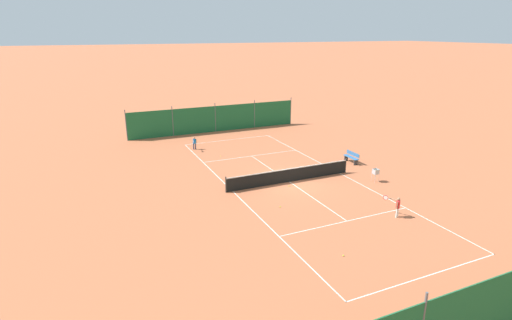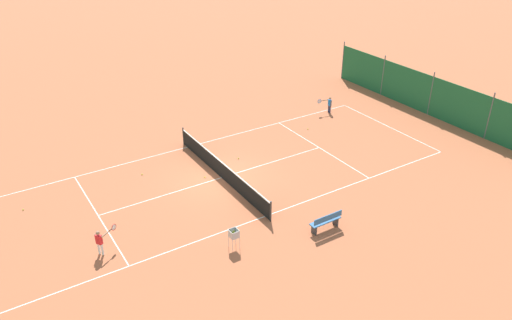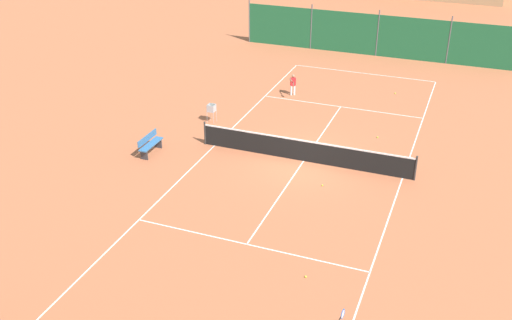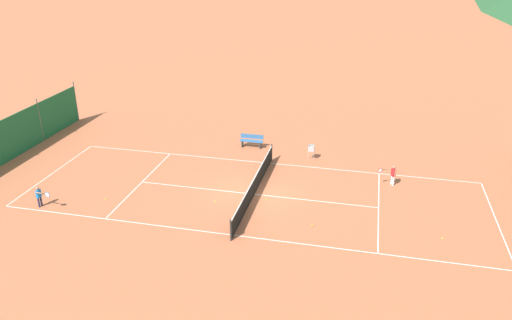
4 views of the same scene
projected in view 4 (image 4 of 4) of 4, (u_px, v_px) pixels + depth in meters
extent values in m
plane|color=#B7603D|center=(254.00, 194.00, 26.29)|extent=(600.00, 600.00, 0.00)
cube|color=white|center=(496.00, 220.00, 23.82)|extent=(8.25, 0.05, 0.01)
cube|color=white|center=(54.00, 172.00, 28.76)|extent=(8.25, 0.05, 0.01)
cube|color=white|center=(270.00, 163.00, 29.94)|extent=(0.05, 23.85, 0.01)
cube|color=white|center=(234.00, 235.00, 22.63)|extent=(0.05, 23.85, 0.01)
cube|color=white|center=(379.00, 208.00, 24.96)|extent=(8.20, 0.05, 0.01)
cube|color=white|center=(142.00, 182.00, 27.62)|extent=(8.20, 0.05, 0.01)
cube|color=white|center=(254.00, 194.00, 26.29)|extent=(0.05, 12.80, 0.01)
cylinder|color=#2D2D2D|center=(272.00, 152.00, 30.13)|extent=(0.08, 0.08, 1.06)
cylinder|color=#2D2D2D|center=(231.00, 230.00, 22.02)|extent=(0.08, 0.08, 1.06)
cube|color=black|center=(254.00, 187.00, 26.11)|extent=(9.10, 0.02, 0.91)
cube|color=white|center=(254.00, 178.00, 25.91)|extent=(9.10, 0.04, 0.06)
cylinder|color=#59595E|center=(76.00, 101.00, 36.58)|extent=(0.08, 0.08, 2.90)
cylinder|color=#59595E|center=(40.00, 120.00, 32.75)|extent=(0.08, 0.08, 2.90)
cylinder|color=white|center=(393.00, 181.00, 27.12)|extent=(0.10, 0.10, 0.54)
cylinder|color=white|center=(392.00, 180.00, 27.27)|extent=(0.10, 0.10, 0.54)
cube|color=red|center=(393.00, 172.00, 27.00)|extent=(0.30, 0.26, 0.42)
sphere|color=#A37556|center=(394.00, 167.00, 26.88)|extent=(0.16, 0.16, 0.16)
cylinder|color=#A37556|center=(395.00, 174.00, 26.86)|extent=(0.06, 0.06, 0.42)
cylinder|color=#A37556|center=(389.00, 169.00, 27.02)|extent=(0.27, 0.39, 0.06)
cylinder|color=black|center=(384.00, 170.00, 26.93)|extent=(0.12, 0.18, 0.03)
torus|color=red|center=(380.00, 170.00, 26.86)|extent=(0.17, 0.25, 0.28)
cylinder|color=silver|center=(380.00, 170.00, 26.86)|extent=(0.14, 0.21, 0.25)
cylinder|color=#23284C|center=(41.00, 201.00, 25.07)|extent=(0.09, 0.09, 0.51)
cylinder|color=#23284C|center=(39.00, 202.00, 24.93)|extent=(0.09, 0.09, 0.51)
cube|color=blue|center=(38.00, 194.00, 24.82)|extent=(0.26, 0.17, 0.40)
sphere|color=#A37556|center=(37.00, 188.00, 24.70)|extent=(0.16, 0.16, 0.16)
cylinder|color=#A37556|center=(41.00, 192.00, 24.95)|extent=(0.06, 0.06, 0.40)
cylinder|color=#A37556|center=(39.00, 193.00, 24.56)|extent=(0.11, 0.40, 0.06)
cylinder|color=black|center=(43.00, 194.00, 24.47)|extent=(0.05, 0.18, 0.03)
torus|color=#1E4CB2|center=(47.00, 195.00, 24.39)|extent=(0.06, 0.28, 0.28)
cylinder|color=silver|center=(47.00, 195.00, 24.39)|extent=(0.03, 0.25, 0.25)
sphere|color=#CCE033|center=(442.00, 238.00, 22.34)|extent=(0.07, 0.07, 0.07)
sphere|color=#CCE033|center=(266.00, 199.00, 25.73)|extent=(0.07, 0.07, 0.07)
sphere|color=#CCE033|center=(215.00, 202.00, 25.48)|extent=(0.07, 0.07, 0.07)
sphere|color=#CCE033|center=(312.00, 225.00, 23.39)|extent=(0.07, 0.07, 0.07)
sphere|color=#CCE033|center=(105.00, 199.00, 25.73)|extent=(0.07, 0.07, 0.07)
cylinder|color=#B7B7BC|center=(309.00, 154.00, 30.61)|extent=(0.02, 0.02, 0.55)
cylinder|color=#B7B7BC|center=(308.00, 156.00, 30.31)|extent=(0.02, 0.02, 0.55)
cylinder|color=#B7B7BC|center=(314.00, 154.00, 30.54)|extent=(0.02, 0.02, 0.55)
cylinder|color=#B7B7BC|center=(313.00, 156.00, 30.24)|extent=(0.02, 0.02, 0.55)
cube|color=#B7B7BC|center=(311.00, 151.00, 30.31)|extent=(0.34, 0.34, 0.02)
cube|color=#B7B7BC|center=(309.00, 148.00, 30.28)|extent=(0.34, 0.02, 0.34)
cube|color=#B7B7BC|center=(314.00, 148.00, 30.21)|extent=(0.34, 0.02, 0.34)
cube|color=#B7B7BC|center=(312.00, 147.00, 30.39)|extent=(0.02, 0.34, 0.34)
cube|color=#B7B7BC|center=(311.00, 149.00, 30.09)|extent=(0.02, 0.34, 0.34)
sphere|color=#CCE033|center=(313.00, 151.00, 30.20)|extent=(0.07, 0.07, 0.07)
sphere|color=#CCE033|center=(311.00, 150.00, 30.30)|extent=(0.07, 0.07, 0.07)
sphere|color=#CCE033|center=(311.00, 149.00, 30.41)|extent=(0.07, 0.07, 0.07)
sphere|color=#CCE033|center=(310.00, 151.00, 30.21)|extent=(0.07, 0.07, 0.07)
sphere|color=#CCE033|center=(313.00, 150.00, 30.28)|extent=(0.07, 0.07, 0.07)
sphere|color=#CCE033|center=(311.00, 149.00, 30.39)|extent=(0.07, 0.07, 0.07)
sphere|color=#CCE033|center=(310.00, 150.00, 30.19)|extent=(0.07, 0.07, 0.07)
sphere|color=#CCE033|center=(313.00, 149.00, 30.22)|extent=(0.07, 0.07, 0.07)
sphere|color=#CCE033|center=(311.00, 150.00, 30.15)|extent=(0.07, 0.07, 0.07)
sphere|color=#CCE033|center=(311.00, 150.00, 30.17)|extent=(0.07, 0.07, 0.07)
sphere|color=#CCE033|center=(311.00, 150.00, 30.18)|extent=(0.07, 0.07, 0.07)
sphere|color=#CCE033|center=(312.00, 150.00, 30.16)|extent=(0.07, 0.07, 0.07)
sphere|color=#CCE033|center=(311.00, 147.00, 30.37)|extent=(0.07, 0.07, 0.07)
sphere|color=#CCE033|center=(311.00, 147.00, 30.37)|extent=(0.07, 0.07, 0.07)
sphere|color=#CCE033|center=(310.00, 149.00, 30.14)|extent=(0.07, 0.07, 0.07)
cube|color=#336699|center=(251.00, 141.00, 32.07)|extent=(0.36, 1.50, 0.05)
cube|color=#336699|center=(252.00, 136.00, 32.11)|extent=(0.04, 1.50, 0.28)
cube|color=#333338|center=(261.00, 145.00, 32.04)|extent=(0.32, 0.06, 0.44)
cube|color=#333338|center=(242.00, 143.00, 32.29)|extent=(0.32, 0.06, 0.44)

